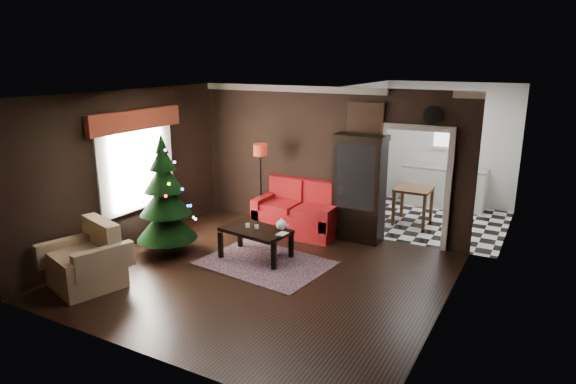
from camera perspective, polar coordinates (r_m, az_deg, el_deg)
The scene contains 26 objects.
floor at distance 8.01m, azimuth -3.12°, elevation -9.46°, with size 5.50×5.50×0.00m, color black.
ceiling at distance 7.31m, azimuth -3.44°, elevation 10.93°, with size 5.50×5.50×0.00m, color white.
wall_back at distance 9.69m, azimuth 4.54°, elevation 3.60°, with size 5.50×5.50×0.00m, color black.
wall_front at distance 5.67m, azimuth -16.74°, elevation -5.47°, with size 5.50×5.50×0.00m, color black.
wall_left at distance 9.25m, azimuth -17.92°, elevation 2.35°, with size 5.50×5.50×0.00m, color black.
wall_right at distance 6.57m, azimuth 17.60°, elevation -2.70°, with size 5.50×5.50×0.00m, color black.
doorway at distance 9.23m, azimuth 14.16°, elevation 0.36°, with size 1.10×0.10×2.10m, color silver, non-canonical shape.
left_window at distance 9.35m, azimuth -16.90°, elevation 2.87°, with size 0.05×1.60×1.40m, color white.
valance at distance 9.16m, azimuth -16.94°, elevation 7.84°, with size 0.12×2.10×0.35m, color maroon.
kitchen_floor at distance 10.93m, azimuth 15.83°, elevation -3.20°, with size 3.00×3.00×0.00m, color white.
kitchen_window at distance 11.94m, azimuth 18.02°, elevation 6.56°, with size 0.70×0.06×0.70m, color white.
rug at distance 8.44m, azimuth -2.60°, elevation -8.07°, with size 2.04×1.48×0.01m, color #4B3C44.
loveseat at distance 9.69m, azimuth 1.18°, elevation -1.85°, with size 1.70×0.90×1.00m, color maroon, non-canonical shape.
curio_cabinet at distance 9.32m, azimuth 8.11°, elevation 0.17°, with size 0.90×0.45×1.90m, color black, non-canonical shape.
floor_lamp at distance 9.94m, azimuth -3.12°, elevation 0.55°, with size 0.29×0.29×1.74m, color black, non-canonical shape.
christmas_tree at distance 8.78m, azimuth -13.87°, elevation -0.37°, with size 1.04×1.04×1.98m, color black, non-canonical shape.
armchair at distance 8.05m, azimuth -22.12°, elevation -6.94°, with size 0.95×0.95×0.97m, color tan, non-canonical shape.
coffee_table at distance 8.58m, azimuth -3.68°, elevation -5.83°, with size 1.14×0.68×0.51m, color #371E0C, non-canonical shape.
teapot at distance 8.39m, azimuth -0.76°, elevation -3.73°, with size 0.20×0.20×0.19m, color white, non-canonical shape.
cup_a at distance 8.51m, azimuth -3.60°, elevation -3.96°, with size 0.07×0.07×0.06m, color white.
cup_b at distance 8.57m, azimuth -4.61°, elevation -3.81°, with size 0.08×0.08×0.06m, color white.
book at distance 8.22m, azimuth -1.08°, elevation -4.11°, with size 0.14×0.01×0.20m, color gray.
wall_clock at distance 8.89m, azimuth 16.20°, elevation 8.40°, with size 0.32×0.32×0.06m, color white.
painting at distance 9.24m, azimuth 8.82°, elevation 8.24°, with size 0.62×0.05×0.52m, color #9F6E45.
kitchen_counter at distance 11.94m, azimuth 17.30°, elevation 0.48°, with size 1.80×0.60×0.90m, color silver.
kitchen_table at distance 10.60m, azimuth 14.03°, elevation -1.51°, with size 0.70×0.70×0.75m, color #523C22, non-canonical shape.
Camera 1 is at (3.86, -6.18, 3.34)m, focal length 31.20 mm.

